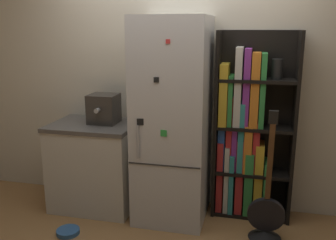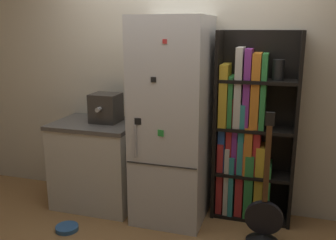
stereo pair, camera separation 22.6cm
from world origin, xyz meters
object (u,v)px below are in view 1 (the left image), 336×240
refrigerator (173,121)px  espresso_machine (104,109)px  guitar (266,220)px  pet_bowl (68,231)px  bookshelf (247,136)px

refrigerator → espresso_machine: 0.72m
espresso_machine → guitar: guitar is taller
refrigerator → pet_bowl: refrigerator is taller
espresso_machine → guitar: size_ratio=0.27×
refrigerator → bookshelf: (0.68, 0.21, -0.16)m
bookshelf → pet_bowl: size_ratio=8.57×
espresso_machine → pet_bowl: bearing=-100.5°
espresso_machine → guitar: (1.59, -0.29, -0.85)m
espresso_machine → pet_bowl: 1.19m
bookshelf → refrigerator: bearing=-163.1°
guitar → pet_bowl: bearing=-168.7°
refrigerator → guitar: size_ratio=1.62×
refrigerator → bookshelf: 0.73m
guitar → bookshelf: bearing=115.5°
bookshelf → espresso_machine: 1.41m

